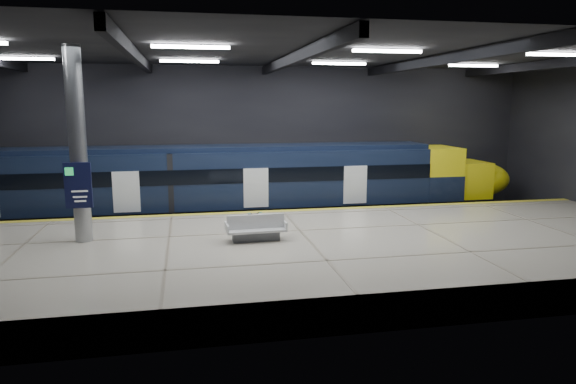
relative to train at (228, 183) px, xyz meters
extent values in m
plane|color=black|center=(2.25, -5.50, -2.06)|extent=(30.00, 30.00, 0.00)
cube|color=black|center=(2.25, 2.50, 1.94)|extent=(30.00, 0.10, 8.00)
cube|color=black|center=(2.25, -13.50, 1.94)|extent=(30.00, 0.10, 8.00)
cube|color=black|center=(2.25, -5.50, 5.94)|extent=(30.00, 16.00, 0.10)
cube|color=black|center=(-3.75, -5.50, 5.69)|extent=(0.25, 16.00, 0.40)
cube|color=black|center=(2.25, -5.50, 5.69)|extent=(0.25, 16.00, 0.40)
cube|color=black|center=(8.25, -5.50, 5.69)|extent=(0.25, 16.00, 0.40)
cube|color=black|center=(14.25, -5.50, 5.69)|extent=(0.25, 16.00, 0.40)
cube|color=white|center=(-1.75, -7.50, 5.82)|extent=(2.60, 0.18, 0.10)
cube|color=white|center=(5.25, -7.50, 5.82)|extent=(2.60, 0.18, 0.10)
cube|color=white|center=(12.25, -7.50, 5.82)|extent=(2.60, 0.18, 0.10)
cube|color=white|center=(-8.75, -1.50, 5.82)|extent=(2.60, 0.18, 0.10)
cube|color=white|center=(-1.75, -1.50, 5.82)|extent=(2.60, 0.18, 0.10)
cube|color=white|center=(5.25, -1.50, 5.82)|extent=(2.60, 0.18, 0.10)
cube|color=white|center=(12.25, -1.50, 5.82)|extent=(2.60, 0.18, 0.10)
cube|color=beige|center=(2.25, -8.00, -1.51)|extent=(30.00, 11.00, 1.10)
cube|color=gold|center=(2.25, -2.75, -0.95)|extent=(30.00, 0.40, 0.01)
cube|color=gray|center=(2.25, -0.72, -1.98)|extent=(30.00, 0.08, 0.16)
cube|color=gray|center=(2.25, 0.72, -1.98)|extent=(30.00, 0.08, 0.16)
cube|color=black|center=(-1.80, 0.00, -1.51)|extent=(24.00, 2.58, 0.80)
cube|color=black|center=(-1.80, 0.00, 0.27)|extent=(24.00, 2.80, 2.75)
cube|color=black|center=(-1.80, 0.00, 1.76)|extent=(24.00, 2.30, 0.24)
cube|color=black|center=(-1.80, -1.41, 0.54)|extent=(24.00, 0.04, 0.70)
cube|color=white|center=(1.20, -1.41, -0.06)|extent=(1.20, 0.05, 1.90)
cube|color=yellow|center=(11.20, 0.00, 0.27)|extent=(2.00, 2.80, 2.75)
ellipsoid|color=yellow|center=(13.80, 0.00, -0.21)|extent=(3.60, 2.52, 1.90)
cube|color=black|center=(11.50, 0.00, 0.44)|extent=(1.60, 2.38, 0.80)
cube|color=#595B60|center=(0.36, -7.66, -0.80)|extent=(1.70, 0.59, 0.32)
cube|color=silver|center=(0.36, -7.66, -0.56)|extent=(2.13, 0.97, 0.08)
cube|color=silver|center=(0.36, -7.66, -0.27)|extent=(2.10, 0.17, 0.53)
cube|color=silver|center=(-0.69, -7.70, -0.43)|extent=(0.10, 0.89, 0.32)
cube|color=silver|center=(1.41, -7.62, -0.43)|extent=(0.10, 0.89, 0.32)
imported|color=#99999E|center=(0.40, -6.23, -0.54)|extent=(0.75, 1.63, 0.83)
cube|color=black|center=(-0.20, -6.23, -0.78)|extent=(0.34, 0.26, 0.35)
cylinder|color=#9EA0A5|center=(-5.75, -6.50, 2.49)|extent=(0.60, 0.60, 6.90)
cube|color=black|center=(-5.75, -6.92, 1.14)|extent=(0.90, 0.12, 1.60)
camera|label=1|loc=(-1.99, -25.60, 3.95)|focal=32.00mm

